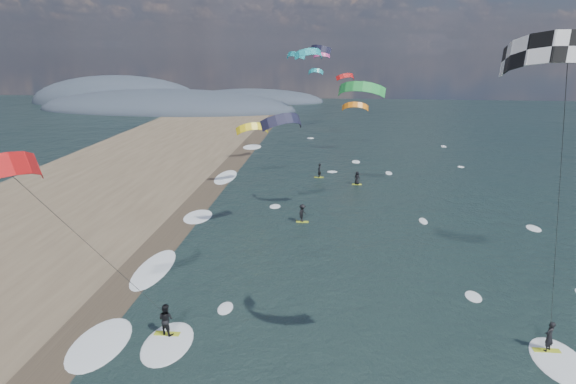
# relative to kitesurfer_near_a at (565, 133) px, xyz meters

# --- Properties ---
(wet_sand_strip) EXTENTS (3.00, 240.00, 0.00)m
(wet_sand_strip) POSITION_rel_kitesurfer_near_a_xyz_m (-21.90, 7.19, -12.34)
(wet_sand_strip) COLOR #382D23
(wet_sand_strip) RESTS_ON ground
(coastal_hills) EXTENTS (80.00, 41.00, 15.00)m
(coastal_hills) POSITION_rel_kitesurfer_near_a_xyz_m (-54.74, 105.05, -12.34)
(coastal_hills) COLOR #3D4756
(coastal_hills) RESTS_ON ground
(kitesurfer_near_a) EXTENTS (7.87, 9.02, 16.27)m
(kitesurfer_near_a) POSITION_rel_kitesurfer_near_a_xyz_m (0.00, 0.00, 0.00)
(kitesurfer_near_a) COLOR #AEBF21
(kitesurfer_near_a) RESTS_ON ground
(kitesurfer_near_b) EXTENTS (6.88, 9.45, 12.21)m
(kitesurfer_near_b) POSITION_rel_kitesurfer_near_a_xyz_m (-19.55, 0.07, -4.49)
(kitesurfer_near_b) COLOR #AEBF21
(kitesurfer_near_b) RESTS_ON ground
(far_kitesurfers) EXTENTS (6.45, 16.39, 1.74)m
(far_kitesurfers) POSITION_rel_kitesurfer_near_a_xyz_m (-9.40, 29.36, -11.51)
(far_kitesurfers) COLOR #AEBF21
(far_kitesurfers) RESTS_ON ground
(bg_kite_field) EXTENTS (15.11, 75.01, 9.28)m
(bg_kite_field) POSITION_rel_kitesurfer_near_a_xyz_m (-10.63, 51.26, -0.99)
(bg_kite_field) COLOR yellow
(bg_kite_field) RESTS_ON ground
(shoreline_surf) EXTENTS (2.40, 79.40, 0.11)m
(shoreline_surf) POSITION_rel_kitesurfer_near_a_xyz_m (-20.70, 11.94, -12.34)
(shoreline_surf) COLOR white
(shoreline_surf) RESTS_ON ground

